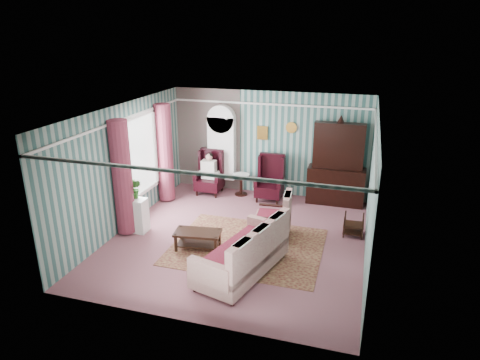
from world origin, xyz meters
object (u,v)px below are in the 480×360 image
(wingback_right, at_px, (270,178))
(coffee_table, at_px, (198,240))
(round_side_table, at_px, (241,185))
(dresser_hutch, at_px, (338,162))
(seated_woman, at_px, (209,174))
(sofa, at_px, (242,251))
(floral_armchair, at_px, (272,215))
(nest_table, at_px, (354,225))
(bookcase, at_px, (222,153))
(plant_stand, at_px, (135,215))
(wingback_left, at_px, (209,173))

(wingback_right, relative_size, coffee_table, 1.28)
(wingback_right, xyz_separation_m, round_side_table, (-0.85, 0.15, -0.33))
(dresser_hutch, height_order, coffee_table, dresser_hutch)
(seated_woman, distance_m, sofa, 4.34)
(floral_armchair, bearing_deg, wingback_right, 9.76)
(wingback_right, height_order, seated_woman, wingback_right)
(dresser_hutch, relative_size, nest_table, 4.37)
(bookcase, relative_size, plant_stand, 2.80)
(dresser_hutch, bearing_deg, seated_woman, -175.59)
(coffee_table, bearing_deg, round_side_table, 90.23)
(wingback_right, relative_size, seated_woman, 1.06)
(coffee_table, bearing_deg, nest_table, 26.90)
(round_side_table, height_order, sofa, sofa)
(sofa, bearing_deg, wingback_right, 20.23)
(dresser_hutch, xyz_separation_m, wingback_right, (-1.75, -0.27, -0.55))
(seated_woman, height_order, plant_stand, seated_woman)
(plant_stand, bearing_deg, dresser_hutch, 35.08)
(bookcase, distance_m, wingback_right, 1.63)
(wingback_right, bearing_deg, sofa, -85.04)
(dresser_hutch, distance_m, seated_woman, 3.56)
(round_side_table, bearing_deg, plant_stand, -120.38)
(wingback_right, relative_size, nest_table, 2.31)
(nest_table, bearing_deg, wingback_left, 159.15)
(dresser_hutch, relative_size, plant_stand, 2.95)
(bookcase, height_order, floral_armchair, bookcase)
(wingback_right, height_order, plant_stand, wingback_right)
(bookcase, relative_size, round_side_table, 3.73)
(dresser_hutch, bearing_deg, wingback_right, -171.23)
(round_side_table, distance_m, plant_stand, 3.36)
(dresser_hutch, distance_m, wingback_left, 3.55)
(wingback_right, height_order, round_side_table, wingback_right)
(dresser_hutch, relative_size, sofa, 1.08)
(seated_woman, relative_size, round_side_table, 1.97)
(sofa, bearing_deg, bookcase, 38.85)
(sofa, relative_size, coffee_table, 2.23)
(sofa, xyz_separation_m, floral_armchair, (0.22, 1.68, 0.05))
(seated_woman, relative_size, plant_stand, 1.47)
(plant_stand, distance_m, sofa, 3.07)
(round_side_table, relative_size, nest_table, 1.11)
(dresser_hutch, distance_m, floral_armchair, 2.76)
(seated_woman, bearing_deg, coffee_table, -73.85)
(nest_table, relative_size, plant_stand, 0.68)
(floral_armchair, bearing_deg, nest_table, -76.91)
(dresser_hutch, height_order, wingback_left, dresser_hutch)
(dresser_hutch, relative_size, seated_woman, 2.00)
(round_side_table, height_order, nest_table, round_side_table)
(dresser_hutch, distance_m, plant_stand, 5.31)
(coffee_table, bearing_deg, plant_stand, 166.79)
(seated_woman, distance_m, round_side_table, 0.96)
(wingback_left, xyz_separation_m, round_side_table, (0.90, 0.15, -0.33))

